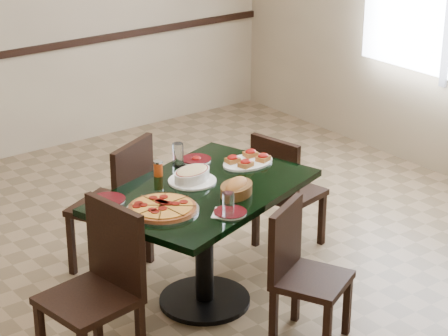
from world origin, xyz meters
TOP-DOWN VIEW (x-y plane):
  - floor at (0.00, 0.00)m, footprint 5.50×5.50m
  - room_shell at (1.02, 1.73)m, footprint 5.50×5.50m
  - main_table at (-0.24, -0.22)m, footprint 1.47×1.17m
  - chair_far at (-0.43, 0.42)m, footprint 0.56×0.56m
  - chair_near at (-0.04, -0.84)m, footprint 0.50×0.50m
  - chair_right at (0.59, 0.04)m, footprint 0.45×0.45m
  - chair_left at (-1.05, -0.43)m, footprint 0.49×0.49m
  - pepperoni_pizza at (-0.60, -0.34)m, footprint 0.40×0.40m
  - lasagna_casserole at (-0.23, -0.10)m, footprint 0.29×0.28m
  - bread_basket at (-0.14, -0.40)m, footprint 0.29×0.26m
  - bruschetta_platter at (0.20, -0.07)m, footprint 0.36×0.26m
  - side_plate_near at (-0.32, -0.58)m, footprint 0.18×0.18m
  - side_plate_far_r at (-0.02, 0.16)m, footprint 0.19×0.19m
  - side_plate_far_l at (-0.77, -0.04)m, footprint 0.20×0.20m
  - napkin_setting at (-0.34, -0.57)m, footprint 0.20×0.20m
  - water_glass_a at (-0.16, 0.15)m, footprint 0.07×0.07m
  - water_glass_b at (-0.36, -0.61)m, footprint 0.07×0.07m
  - pepper_shaker at (-0.34, 0.09)m, footprint 0.06×0.06m

SIDE VIEW (x-z plane):
  - floor at x=0.00m, z-range 0.00..0.00m
  - chair_near at x=-0.04m, z-range 0.04..0.84m
  - chair_right at x=0.59m, z-range 0.04..0.86m
  - chair_far at x=-0.43m, z-range 0.05..0.95m
  - chair_left at x=-1.05m, z-range 0.05..0.97m
  - main_table at x=-0.24m, z-range 0.19..0.94m
  - napkin_setting at x=-0.34m, z-range 0.75..0.76m
  - side_plate_near at x=-0.32m, z-range 0.75..0.77m
  - side_plate_far_l at x=-0.77m, z-range 0.75..0.77m
  - side_plate_far_r at x=-0.02m, z-range 0.74..0.77m
  - pepperoni_pizza at x=-0.60m, z-range 0.75..0.79m
  - bruschetta_platter at x=0.20m, z-range 0.75..0.80m
  - bread_basket at x=-0.14m, z-range 0.74..0.84m
  - lasagna_casserole at x=-0.23m, z-range 0.75..0.84m
  - pepper_shaker at x=-0.34m, z-range 0.75..0.85m
  - water_glass_b at x=-0.36m, z-range 0.75..0.89m
  - water_glass_a at x=-0.16m, z-range 0.75..0.90m
  - room_shell at x=1.02m, z-range -1.58..3.92m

